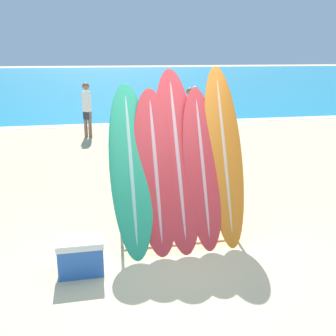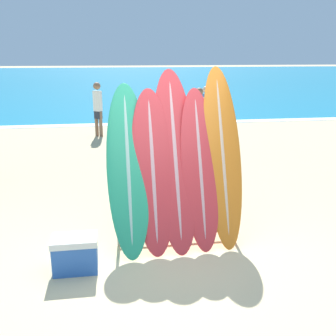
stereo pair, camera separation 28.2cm
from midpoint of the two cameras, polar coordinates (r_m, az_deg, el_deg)
name	(u,v)px [view 2 (the right image)]	position (r m, az deg, el deg)	size (l,w,h in m)	color
ground_plane	(167,259)	(5.03, 1.56, -13.11)	(160.00, 160.00, 0.00)	#CCB789
ocean_water	(113,77)	(43.46, -7.79, 12.93)	(120.00, 60.00, 0.01)	teal
surfboard_rack	(177,212)	(5.28, 2.85, -6.41)	(1.61, 0.04, 0.80)	gray
surfboard_slot_0	(128,167)	(5.09, -4.24, 0.09)	(0.56, 1.21, 2.10)	#289E70
surfboard_slot_1	(153,169)	(5.11, -0.65, -0.22)	(0.57, 1.06, 2.03)	red
surfboard_slot_2	(175,158)	(5.20, 2.60, 1.45)	(0.58, 1.21, 2.28)	red
surfboard_slot_3	(200,168)	(5.22, 6.20, 0.05)	(0.51, 0.98, 2.04)	red
surfboard_slot_4	(222,155)	(5.33, 9.40, 1.81)	(0.50, 1.06, 2.31)	orange
person_near_water	(98,107)	(12.22, -9.49, 8.69)	(0.28, 0.27, 1.64)	#846047
person_mid_beach	(193,143)	(7.07, 4.74, 3.70)	(0.28, 0.23, 1.71)	#A87A5B
person_far_left	(205,109)	(12.34, 6.11, 8.56)	(0.24, 0.26, 1.51)	beige
person_far_right	(199,115)	(10.60, 5.25, 7.60)	(0.27, 0.22, 1.61)	#846047
cooler_box	(75,254)	(4.80, -11.65, -12.10)	(0.53, 0.33, 0.43)	#2D60B7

